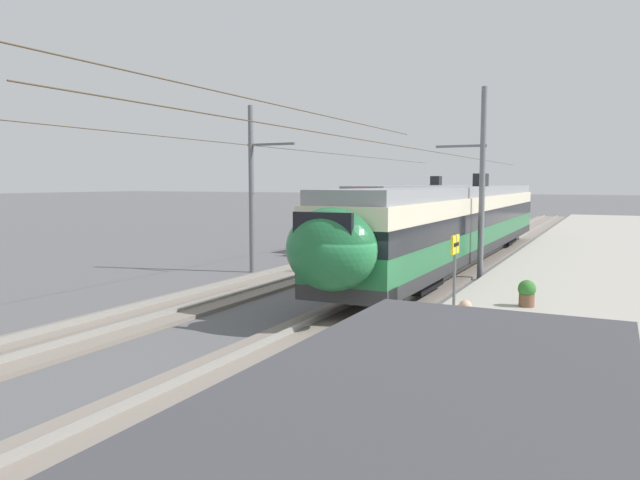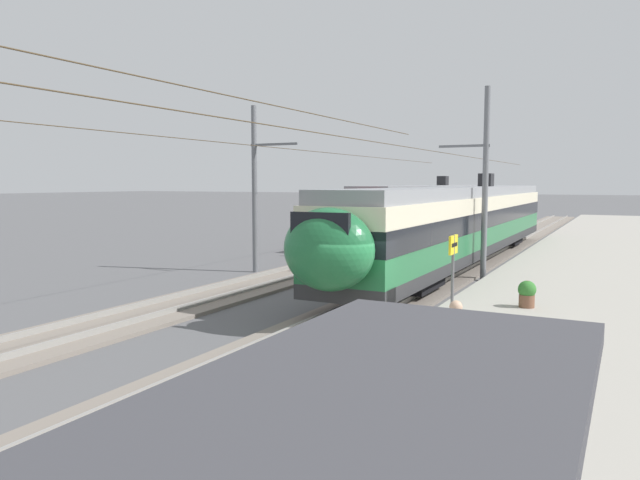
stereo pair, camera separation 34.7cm
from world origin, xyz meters
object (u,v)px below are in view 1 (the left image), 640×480
(passenger_walking, at_px, (464,343))
(handbag_beside_passenger, at_px, (473,378))
(catenary_mast_far_side, at_px, (254,186))
(catenary_mast_mid, at_px, (479,182))
(potted_plant_platform_edge, at_px, (527,292))
(handbag_near_sign, at_px, (459,314))
(train_far_track, at_px, (420,208))
(platform_sign, at_px, (455,258))
(potted_plant_by_shelter, at_px, (494,333))
(train_near_platform, at_px, (459,221))

(passenger_walking, height_order, handbag_beside_passenger, passenger_walking)
(handbag_beside_passenger, bearing_deg, catenary_mast_far_side, 45.94)
(handbag_beside_passenger, bearing_deg, catenary_mast_mid, 11.44)
(handbag_beside_passenger, relative_size, potted_plant_platform_edge, 0.45)
(catenary_mast_far_side, relative_size, handbag_near_sign, 101.33)
(passenger_walking, height_order, potted_plant_platform_edge, passenger_walking)
(handbag_near_sign, bearing_deg, potted_plant_platform_edge, -29.57)
(train_far_track, height_order, handbag_beside_passenger, train_far_track)
(handbag_near_sign, bearing_deg, platform_sign, 125.44)
(handbag_beside_passenger, height_order, potted_plant_by_shelter, potted_plant_by_shelter)
(train_near_platform, height_order, handbag_near_sign, train_near_platform)
(catenary_mast_mid, relative_size, platform_sign, 17.58)
(train_near_platform, bearing_deg, potted_plant_by_shelter, -164.01)
(platform_sign, height_order, potted_plant_platform_edge, platform_sign)
(catenary_mast_mid, height_order, potted_plant_by_shelter, catenary_mast_mid)
(handbag_beside_passenger, distance_m, potted_plant_platform_edge, 7.65)
(train_far_track, distance_m, handbag_near_sign, 27.13)
(handbag_beside_passenger, bearing_deg, handbag_near_sign, 16.09)
(handbag_beside_passenger, relative_size, handbag_near_sign, 0.90)
(train_far_track, distance_m, potted_plant_platform_edge, 25.31)
(catenary_mast_mid, distance_m, potted_plant_platform_edge, 7.92)
(catenary_mast_far_side, bearing_deg, potted_plant_by_shelter, -128.92)
(handbag_beside_passenger, distance_m, handbag_near_sign, 5.34)
(train_far_track, bearing_deg, handbag_beside_passenger, -161.30)
(potted_plant_platform_edge, bearing_deg, passenger_walking, -179.63)
(catenary_mast_mid, xyz_separation_m, handbag_beside_passenger, (-14.28, -2.89, -3.58))
(train_far_track, distance_m, potted_plant_by_shelter, 30.60)
(train_near_platform, xyz_separation_m, train_far_track, (12.71, 5.82, -0.01))
(train_far_track, bearing_deg, potted_plant_by_shelter, -160.09)
(platform_sign, distance_m, potted_plant_by_shelter, 3.67)
(handbag_near_sign, distance_m, potted_plant_by_shelter, 3.53)
(potted_plant_by_shelter, bearing_deg, handbag_near_sign, 25.29)
(catenary_mast_mid, bearing_deg, train_far_track, 24.55)
(passenger_walking, bearing_deg, platform_sign, 15.43)
(platform_sign, relative_size, handbag_beside_passenger, 6.39)
(handbag_beside_passenger, bearing_deg, potted_plant_platform_edge, 0.45)
(potted_plant_by_shelter, bearing_deg, train_near_platform, 15.99)
(passenger_walking, xyz_separation_m, potted_plant_platform_edge, (8.34, 0.05, -0.51))
(catenary_mast_mid, xyz_separation_m, potted_plant_platform_edge, (-6.64, -2.83, -3.26))
(catenary_mast_mid, relative_size, handbag_beside_passenger, 112.25)
(train_far_track, relative_size, potted_plant_platform_edge, 31.44)
(train_near_platform, bearing_deg, catenary_mast_mid, -155.60)
(platform_sign, xyz_separation_m, potted_plant_by_shelter, (-3.09, -1.61, -1.15))
(catenary_mast_far_side, height_order, passenger_walking, catenary_mast_far_side)
(passenger_walking, distance_m, handbag_beside_passenger, 1.08)
(train_far_track, distance_m, catenary_mast_mid, 18.15)
(catenary_mast_far_side, xyz_separation_m, potted_plant_by_shelter, (-9.96, -12.34, -3.00))
(catenary_mast_far_side, height_order, platform_sign, catenary_mast_far_side)
(passenger_walking, distance_m, potted_plant_platform_edge, 8.35)
(catenary_mast_mid, bearing_deg, train_near_platform, 24.40)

